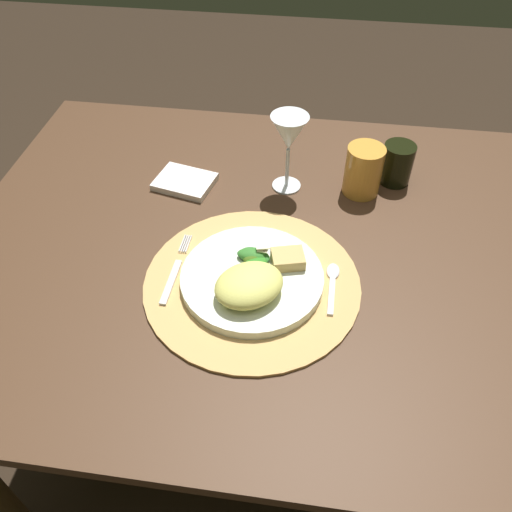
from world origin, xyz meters
name	(u,v)px	position (x,y,z in m)	size (l,w,h in m)	color
ground_plane	(284,423)	(0.00, 0.00, 0.00)	(6.00, 6.00, 0.00)	black
dining_table	(294,291)	(0.00, 0.00, 0.58)	(1.31, 0.93, 0.71)	#472D1C
placemat	(252,283)	(-0.07, -0.11, 0.71)	(0.38, 0.38, 0.01)	tan
dinner_plate	(252,278)	(-0.07, -0.11, 0.72)	(0.25, 0.25, 0.02)	silver
pasta_serving	(249,285)	(-0.07, -0.15, 0.76)	(0.12, 0.10, 0.04)	#D8D365
salad_greens	(254,258)	(-0.07, -0.07, 0.74)	(0.07, 0.09, 0.03)	#327329
bread_piece	(288,259)	(-0.01, -0.07, 0.74)	(0.06, 0.04, 0.02)	tan
fork	(175,272)	(-0.21, -0.10, 0.72)	(0.02, 0.17, 0.00)	silver
spoon	(332,280)	(0.07, -0.09, 0.72)	(0.02, 0.12, 0.01)	silver
napkin	(185,182)	(-0.26, 0.16, 0.72)	(0.12, 0.09, 0.01)	white
wine_glass	(289,136)	(-0.04, 0.18, 0.83)	(0.08, 0.08, 0.17)	silver
amber_tumbler	(363,170)	(0.12, 0.19, 0.76)	(0.08, 0.08, 0.11)	gold
dark_tumbler	(397,164)	(0.19, 0.23, 0.75)	(0.07, 0.07, 0.09)	black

